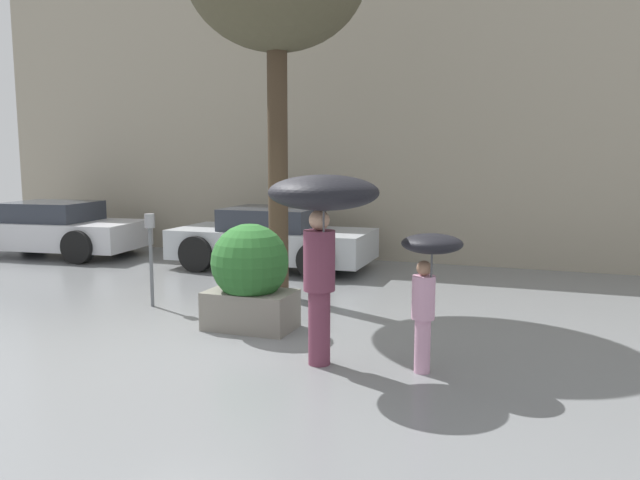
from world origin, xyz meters
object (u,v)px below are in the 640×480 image
(person_child, at_px, (429,270))
(parked_car_far, at_px, (53,230))
(planter_box, at_px, (250,276))
(parking_meter, at_px, (150,240))
(parked_car_near, at_px, (273,239))
(person_adult, at_px, (323,212))

(person_child, xyz_separation_m, parked_car_far, (-9.03, 4.69, -0.50))
(planter_box, relative_size, parking_meter, 0.99)
(person_child, height_order, parking_meter, person_child)
(person_child, relative_size, parking_meter, 1.05)
(planter_box, distance_m, parked_car_near, 4.30)
(parked_car_near, bearing_deg, person_adult, -151.88)
(parked_car_far, bearing_deg, planter_box, -125.87)
(parked_car_far, distance_m, parking_meter, 5.81)
(person_child, relative_size, parked_car_near, 0.37)
(parking_meter, bearing_deg, parked_car_near, 84.51)
(parked_car_far, bearing_deg, parked_car_near, -93.72)
(parked_car_near, xyz_separation_m, parked_car_far, (-5.14, -0.22, 0.00))
(person_child, bearing_deg, parked_car_far, -171.03)
(person_child, bearing_deg, person_adult, -134.16)
(parked_car_near, bearing_deg, parked_car_far, 91.17)
(person_child, bearing_deg, parking_meter, -162.56)
(planter_box, xyz_separation_m, parked_car_far, (-6.66, 3.80, -0.12))
(person_adult, height_order, person_child, person_adult)
(person_child, distance_m, parking_meter, 4.47)
(parked_car_near, height_order, parking_meter, parking_meter)
(parked_car_near, xyz_separation_m, parking_meter, (-0.33, -3.46, 0.40))
(planter_box, xyz_separation_m, parking_meter, (-1.85, 0.56, 0.28))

